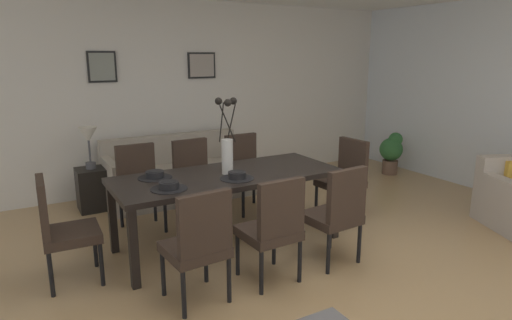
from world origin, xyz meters
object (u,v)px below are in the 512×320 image
(bowl_far_left, at_px, (237,175))
(dining_chair_head_west, at_px, (60,226))
(centerpiece_vase, at_px, (227,145))
(sofa, at_px, (178,176))
(potted_plant, at_px, (392,151))
(bowl_near_left, at_px, (169,185))
(dining_chair_far_right, at_px, (195,176))
(table_lamp, at_px, (88,138))
(dining_table, at_px, (228,180))
(framed_picture_center, at_px, (202,65))
(bowl_near_right, at_px, (155,174))
(dining_chair_near_left, at_px, (199,242))
(side_table, at_px, (93,189))
(framed_picture_left, at_px, (102,67))
(dining_chair_mid_left, at_px, (337,211))
(dining_chair_far_left, at_px, (274,225))
(dining_chair_mid_right, at_px, (245,168))
(dining_chair_head_east, at_px, (345,175))
(dining_chair_near_right, at_px, (139,183))

(bowl_far_left, bearing_deg, dining_chair_head_west, 173.12)
(centerpiece_vase, height_order, sofa, centerpiece_vase)
(potted_plant, bearing_deg, bowl_near_left, -161.92)
(dining_chair_far_right, distance_m, table_lamp, 1.38)
(dining_table, relative_size, framed_picture_center, 5.35)
(dining_chair_head_west, relative_size, centerpiece_vase, 1.25)
(bowl_near_right, relative_size, bowl_far_left, 1.00)
(centerpiece_vase, xyz_separation_m, sofa, (0.10, 1.72, -0.74))
(bowl_near_right, bearing_deg, dining_table, -17.06)
(bowl_near_right, bearing_deg, dining_chair_near_left, -90.32)
(dining_chair_near_left, distance_m, framed_picture_center, 3.56)
(bowl_far_left, xyz_separation_m, side_table, (-0.99, 1.95, -0.52))
(framed_picture_left, bearing_deg, dining_chair_mid_left, -66.22)
(dining_chair_far_left, distance_m, dining_chair_mid_right, 1.85)
(dining_chair_mid_left, bearing_deg, table_lamp, 122.46)
(dining_chair_mid_right, xyz_separation_m, framed_picture_left, (-1.34, 1.34, 1.21))
(dining_chair_far_left, relative_size, bowl_near_left, 5.41)
(dining_chair_far_right, distance_m, dining_chair_head_east, 1.74)
(dining_chair_far_right, relative_size, dining_chair_mid_right, 1.00)
(dining_chair_mid_right, relative_size, centerpiece_vase, 1.25)
(dining_table, relative_size, framed_picture_left, 5.60)
(dining_chair_far_left, height_order, framed_picture_center, framed_picture_center)
(framed_picture_center, bearing_deg, centerpiece_vase, -107.22)
(dining_chair_mid_left, height_order, bowl_near_left, dining_chair_mid_left)
(dining_chair_near_left, distance_m, dining_chair_far_right, 1.85)
(dining_chair_mid_right, distance_m, dining_chair_head_east, 1.20)
(dining_table, xyz_separation_m, potted_plant, (3.45, 1.14, -0.30))
(potted_plant, bearing_deg, framed_picture_center, 158.95)
(dining_chair_far_right, xyz_separation_m, bowl_near_right, (-0.65, -0.65, 0.27))
(dining_chair_near_right, bearing_deg, sofa, 48.71)
(side_table, bearing_deg, dining_chair_mid_right, -28.33)
(dining_chair_mid_right, bearing_deg, bowl_near_left, -141.16)
(dining_chair_head_west, relative_size, framed_picture_left, 2.34)
(sofa, xyz_separation_m, table_lamp, (-1.09, 0.03, 0.61))
(dining_chair_far_right, distance_m, potted_plant, 3.47)
(bowl_near_left, relative_size, framed_picture_left, 0.43)
(dining_chair_mid_right, xyz_separation_m, table_lamp, (-1.65, 0.89, 0.38))
(bowl_near_right, relative_size, potted_plant, 0.25)
(dining_chair_far_left, height_order, dining_chair_head_west, same)
(sofa, xyz_separation_m, framed_picture_center, (0.58, 0.48, 1.44))
(centerpiece_vase, bearing_deg, potted_plant, 18.26)
(bowl_far_left, bearing_deg, framed_picture_left, 105.86)
(dining_chair_near_left, bearing_deg, dining_chair_mid_right, 52.55)
(dining_chair_head_west, relative_size, potted_plant, 1.37)
(bowl_near_left, relative_size, potted_plant, 0.25)
(dining_chair_near_right, relative_size, sofa, 0.49)
(dining_chair_far_right, relative_size, bowl_near_left, 5.41)
(dining_chair_near_right, relative_size, framed_picture_center, 2.24)
(dining_chair_far_right, bearing_deg, framed_picture_center, 62.88)
(dining_chair_head_east, relative_size, centerpiece_vase, 1.25)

